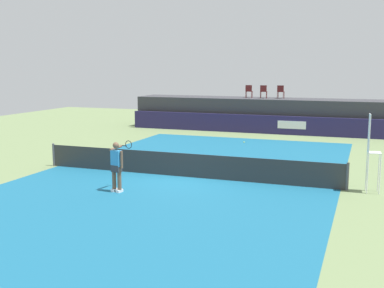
{
  "coord_description": "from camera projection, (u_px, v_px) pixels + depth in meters",
  "views": [
    {
      "loc": [
        6.79,
        -17.56,
        4.36
      ],
      "look_at": [
        -0.41,
        2.0,
        1.0
      ],
      "focal_mm": 45.14,
      "sensor_mm": 36.0,
      "label": 1
    }
  ],
  "objects": [
    {
      "name": "ground_plane",
      "position": [
        208.0,
        163.0,
        22.06
      ],
      "size": [
        48.0,
        48.0,
        0.0
      ],
      "primitive_type": "plane",
      "color": "#6B7F51"
    },
    {
      "name": "sponsor_wall",
      "position": [
        258.0,
        124.0,
        31.69
      ],
      "size": [
        18.0,
        0.22,
        1.2
      ],
      "color": "#231E4C",
      "rests_on": "ground"
    },
    {
      "name": "spectator_chair_left",
      "position": [
        264.0,
        91.0,
        32.99
      ],
      "size": [
        0.48,
        0.48,
        0.89
      ],
      "color": "#561919",
      "rests_on": "spectator_platform"
    },
    {
      "name": "tennis_net",
      "position": [
        184.0,
        165.0,
        19.2
      ],
      "size": [
        12.4,
        0.02,
        0.95
      ],
      "primitive_type": "cube",
      "color": "#2D2D2D",
      "rests_on": "ground"
    },
    {
      "name": "net_post_near",
      "position": [
        54.0,
        155.0,
        21.31
      ],
      "size": [
        0.1,
        0.1,
        1.0
      ],
      "primitive_type": "cylinder",
      "color": "#4C4C51",
      "rests_on": "ground"
    },
    {
      "name": "spectator_chair_center",
      "position": [
        281.0,
        91.0,
        32.76
      ],
      "size": [
        0.45,
        0.45,
        0.89
      ],
      "color": "#561919",
      "rests_on": "spectator_platform"
    },
    {
      "name": "spectator_platform",
      "position": [
        264.0,
        114.0,
        33.28
      ],
      "size": [
        18.0,
        2.8,
        2.2
      ],
      "primitive_type": "cube",
      "color": "#38383D",
      "rests_on": "ground"
    },
    {
      "name": "tennis_ball",
      "position": [
        244.0,
        142.0,
        27.84
      ],
      "size": [
        0.07,
        0.07,
        0.07
      ],
      "primitive_type": "sphere",
      "color": "#D8EA33",
      "rests_on": "court_inner"
    },
    {
      "name": "umpire_chair",
      "position": [
        371.0,
        148.0,
        16.65
      ],
      "size": [
        0.49,
        0.49,
        2.76
      ],
      "color": "white",
      "rests_on": "ground"
    },
    {
      "name": "spectator_chair_far_left",
      "position": [
        249.0,
        91.0,
        33.34
      ],
      "size": [
        0.48,
        0.48,
        0.89
      ],
      "color": "#561919",
      "rests_on": "spectator_platform"
    },
    {
      "name": "tennis_player",
      "position": [
        117.0,
        165.0,
        16.83
      ],
      "size": [
        0.57,
        1.21,
        1.77
      ],
      "color": "white",
      "rests_on": "court_inner"
    },
    {
      "name": "court_inner",
      "position": [
        184.0,
        177.0,
        19.28
      ],
      "size": [
        12.0,
        22.0,
        0.0
      ],
      "primitive_type": "cube",
      "color": "#16597A",
      "rests_on": "ground"
    },
    {
      "name": "net_post_far",
      "position": [
        347.0,
        177.0,
        17.08
      ],
      "size": [
        0.1,
        0.1,
        1.0
      ],
      "primitive_type": "cylinder",
      "color": "#4C4C51",
      "rests_on": "ground"
    }
  ]
}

